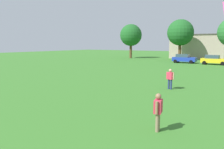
{
  "coord_description": "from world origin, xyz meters",
  "views": [
    {
      "loc": [
        6.07,
        0.47,
        3.71
      ],
      "look_at": [
        0.95,
        8.54,
        2.43
      ],
      "focal_mm": 37.67,
      "sensor_mm": 36.0,
      "label": 1
    }
  ],
  "objects_px": {
    "adult_bystander": "(158,109)",
    "parked_car_yellow_1": "(214,60)",
    "tree_left": "(180,33)",
    "bystander_midfield": "(170,77)",
    "parked_car_blue_0": "(184,58)",
    "tree_far_left": "(131,35)"
  },
  "relations": [
    {
      "from": "parked_car_blue_0",
      "to": "adult_bystander",
      "type": "bearing_deg",
      "value": -76.17
    },
    {
      "from": "adult_bystander",
      "to": "tree_left",
      "type": "xyz_separation_m",
      "value": [
        -11.74,
        42.85,
        5.03
      ]
    },
    {
      "from": "bystander_midfield",
      "to": "adult_bystander",
      "type": "bearing_deg",
      "value": 127.42
    },
    {
      "from": "parked_car_yellow_1",
      "to": "bystander_midfield",
      "type": "bearing_deg",
      "value": -88.15
    },
    {
      "from": "bystander_midfield",
      "to": "tree_far_left",
      "type": "xyz_separation_m",
      "value": [
        -21.67,
        34.2,
        4.7
      ]
    },
    {
      "from": "adult_bystander",
      "to": "parked_car_blue_0",
      "type": "bearing_deg",
      "value": -177.28
    },
    {
      "from": "bystander_midfield",
      "to": "tree_left",
      "type": "height_order",
      "value": "tree_left"
    },
    {
      "from": "parked_car_yellow_1",
      "to": "tree_far_left",
      "type": "xyz_separation_m",
      "value": [
        -20.85,
        8.54,
        4.83
      ]
    },
    {
      "from": "adult_bystander",
      "to": "parked_car_yellow_1",
      "type": "bearing_deg",
      "value": 174.47
    },
    {
      "from": "bystander_midfield",
      "to": "tree_left",
      "type": "relative_size",
      "value": 0.19
    },
    {
      "from": "adult_bystander",
      "to": "bystander_midfield",
      "type": "distance_m",
      "value": 9.57
    },
    {
      "from": "adult_bystander",
      "to": "parked_car_blue_0",
      "type": "relative_size",
      "value": 0.38
    },
    {
      "from": "adult_bystander",
      "to": "tree_far_left",
      "type": "relative_size",
      "value": 0.19
    },
    {
      "from": "parked_car_yellow_1",
      "to": "tree_left",
      "type": "relative_size",
      "value": 0.48
    },
    {
      "from": "adult_bystander",
      "to": "parked_car_blue_0",
      "type": "height_order",
      "value": "parked_car_blue_0"
    },
    {
      "from": "parked_car_yellow_1",
      "to": "tree_far_left",
      "type": "height_order",
      "value": "tree_far_left"
    },
    {
      "from": "bystander_midfield",
      "to": "parked_car_yellow_1",
      "type": "xyz_separation_m",
      "value": [
        -0.83,
        25.66,
        -0.13
      ]
    },
    {
      "from": "bystander_midfield",
      "to": "tree_left",
      "type": "xyz_separation_m",
      "value": [
        -9.16,
        33.62,
        5.02
      ]
    },
    {
      "from": "parked_car_yellow_1",
      "to": "tree_far_left",
      "type": "relative_size",
      "value": 0.51
    },
    {
      "from": "parked_car_yellow_1",
      "to": "tree_left",
      "type": "height_order",
      "value": "tree_left"
    },
    {
      "from": "parked_car_blue_0",
      "to": "tree_left",
      "type": "xyz_separation_m",
      "value": [
        -2.96,
        7.19,
        5.14
      ]
    },
    {
      "from": "adult_bystander",
      "to": "tree_far_left",
      "type": "bearing_deg",
      "value": -161.92
    }
  ]
}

